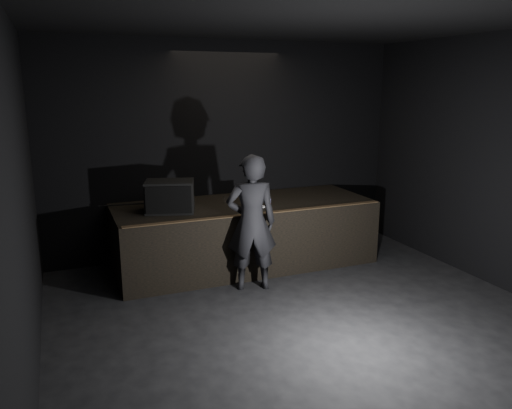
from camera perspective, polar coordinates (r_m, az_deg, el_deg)
The scene contains 11 objects.
ground at distance 5.82m, azimuth 8.58°, elevation -15.37°, with size 7.00×7.00×0.00m, color black.
room_walls at distance 5.16m, azimuth 9.38°, elevation 4.71°, with size 6.10×7.10×3.52m.
stage_riser at distance 7.90m, azimuth -1.34°, elevation -3.33°, with size 4.00×1.50×1.00m, color black.
riser_lip at distance 7.13m, azimuth 0.65°, elevation -0.99°, with size 3.92×0.10×0.01m, color brown.
stage_monitor at distance 7.29m, azimuth -9.82°, elevation 0.92°, with size 0.79×0.67×0.46m.
cable at distance 7.88m, azimuth -14.14°, elevation 0.04°, with size 0.02×0.02×0.94m, color black.
laptop at distance 7.49m, azimuth -0.45°, elevation 0.11°, with size 0.39×0.37×0.21m.
beer_can at distance 7.52m, azimuth 1.45°, elevation 0.37°, with size 0.07×0.07×0.17m.
plastic_cup at distance 7.72m, azimuth -3.49°, elevation 0.49°, with size 0.09×0.09×0.11m, color white.
wii_remote at distance 7.16m, azimuth 0.05°, elevation -0.87°, with size 0.03×0.14×0.03m, color white.
person at distance 6.84m, azimuth -0.52°, elevation -2.11°, with size 0.69×0.45×1.90m, color black.
Camera 1 is at (-2.66, -4.35, 2.81)m, focal length 35.00 mm.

